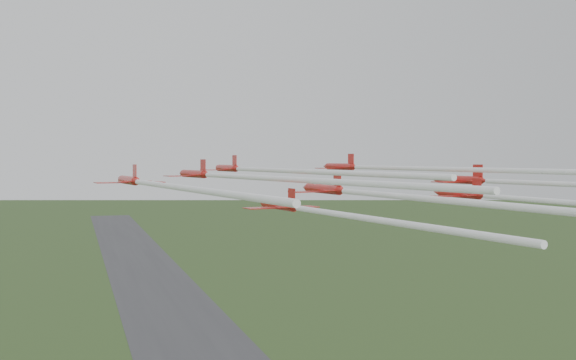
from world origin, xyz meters
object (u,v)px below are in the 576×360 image
object	(u,v)px
jet_row2_left	(245,177)
jet_row3_left	(155,184)
jet_row3_mid	(368,193)
jet_row4_left	(319,211)
jet_row3_right	(520,182)
jet_row4_right	(521,199)
jet_row2_right	(393,168)
jet_lead	(268,170)

from	to	relation	value
jet_row2_left	jet_row3_left	distance (m)	12.97
jet_row3_mid	jet_row4_left	size ratio (longest dim) A/B	1.28
jet_row3_right	jet_row4_right	world-z (taller)	jet_row3_right
jet_row3_left	jet_row4_left	xyz separation A→B (m)	(13.55, -13.72, -2.17)
jet_row2_left	jet_row3_right	bearing A→B (deg)	-18.28
jet_row3_left	jet_row3_right	world-z (taller)	jet_row3_left
jet_row3_left	jet_row4_right	world-z (taller)	jet_row3_left
jet_row4_left	jet_row4_right	size ratio (longest dim) A/B	0.92
jet_row3_left	jet_row3_mid	world-z (taller)	jet_row3_left
jet_row2_right	jet_row3_right	size ratio (longest dim) A/B	1.16
jet_row2_right	jet_row4_right	bearing A→B (deg)	-93.43
jet_lead	jet_row2_left	bearing A→B (deg)	-120.15
jet_row3_left	jet_row4_left	bearing A→B (deg)	-52.95
jet_row2_left	jet_row3_right	xyz separation A→B (m)	(34.81, -4.20, -0.84)
jet_row3_left	jet_row4_left	world-z (taller)	jet_row3_left
jet_lead	jet_row2_right	xyz separation A→B (m)	(15.33, -9.61, 0.36)
jet_lead	jet_row2_left	distance (m)	18.95
jet_row2_right	jet_row3_right	world-z (taller)	jet_row2_right
jet_row2_right	jet_row4_right	xyz separation A→B (m)	(2.00, -26.70, -2.84)
jet_row2_left	jet_row3_mid	bearing A→B (deg)	-32.45
jet_row3_right	jet_row4_left	distance (m)	36.26
jet_row4_right	jet_row2_right	bearing A→B (deg)	89.13
jet_row2_left	jet_row2_right	bearing A→B (deg)	7.47
jet_row4_right	jet_row2_left	bearing A→B (deg)	137.54
jet_row3_right	jet_row4_right	distance (m)	17.83
jet_lead	jet_row3_left	distance (m)	30.36
jet_row2_left	jet_row4_left	world-z (taller)	jet_row2_left
jet_row3_left	jet_row3_mid	distance (m)	24.84
jet_row4_right	jet_row3_right	bearing A→B (deg)	50.63
jet_lead	jet_row3_left	xyz separation A→B (m)	(-18.68, -23.92, -1.03)
jet_lead	jet_row3_mid	world-z (taller)	jet_lead
jet_row3_left	jet_row3_right	bearing A→B (deg)	-4.70
jet_row3_mid	jet_row3_left	bearing A→B (deg)	176.74
jet_row3_mid	jet_row3_right	xyz separation A→B (m)	(21.25, 1.02, 1.05)
jet_row2_right	jet_row3_left	world-z (taller)	jet_row2_right
jet_lead	jet_row3_mid	size ratio (longest dim) A/B	1.25
jet_row3_mid	jet_row4_left	world-z (taller)	jet_row3_mid
jet_row2_left	jet_row4_left	bearing A→B (deg)	-94.82
jet_row2_left	jet_row4_left	xyz separation A→B (m)	(2.34, -20.23, -2.69)
jet_row4_left	jet_row3_right	bearing A→B (deg)	18.60
jet_row3_left	jet_row3_right	distance (m)	46.08
jet_row3_mid	jet_row4_right	world-z (taller)	jet_row3_mid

